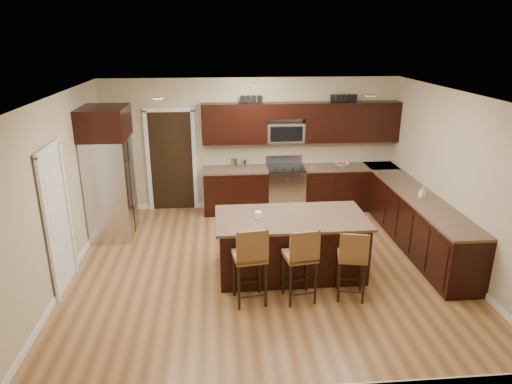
{
  "coord_description": "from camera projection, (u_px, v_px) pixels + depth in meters",
  "views": [
    {
      "loc": [
        -0.7,
        -6.43,
        3.53
      ],
      "look_at": [
        -0.11,
        0.4,
        1.13
      ],
      "focal_mm": 32.0,
      "sensor_mm": 36.0,
      "label": 1
    }
  ],
  "objects": [
    {
      "name": "floor",
      "position": [
        265.0,
        267.0,
        7.27
      ],
      "size": [
        6.0,
        6.0,
        0.0
      ],
      "primitive_type": "plane",
      "color": "#9A693D",
      "rests_on": "ground"
    },
    {
      "name": "ceiling",
      "position": [
        266.0,
        95.0,
        6.38
      ],
      "size": [
        6.0,
        6.0,
        0.0
      ],
      "primitive_type": "plane",
      "rotation": [
        3.14,
        0.0,
        0.0
      ],
      "color": "silver",
      "rests_on": "wall_back"
    },
    {
      "name": "wall_back",
      "position": [
        251.0,
        144.0,
        9.41
      ],
      "size": [
        6.0,
        0.0,
        6.0
      ],
      "primitive_type": "plane",
      "rotation": [
        1.57,
        0.0,
        0.0
      ],
      "color": "#C0AE8B",
      "rests_on": "floor"
    },
    {
      "name": "wall_left",
      "position": [
        59.0,
        192.0,
        6.58
      ],
      "size": [
        0.0,
        5.5,
        5.5
      ],
      "primitive_type": "plane",
      "rotation": [
        1.57,
        0.0,
        1.57
      ],
      "color": "#C0AE8B",
      "rests_on": "floor"
    },
    {
      "name": "wall_right",
      "position": [
        458.0,
        181.0,
        7.07
      ],
      "size": [
        0.0,
        5.5,
        5.5
      ],
      "primitive_type": "plane",
      "rotation": [
        1.57,
        0.0,
        -1.57
      ],
      "color": "#C0AE8B",
      "rests_on": "floor"
    },
    {
      "name": "base_cabinets",
      "position": [
        357.0,
        204.0,
        8.63
      ],
      "size": [
        4.02,
        3.96,
        0.92
      ],
      "color": "black",
      "rests_on": "floor"
    },
    {
      "name": "upper_cabinets",
      "position": [
        304.0,
        121.0,
        9.18
      ],
      "size": [
        4.0,
        0.33,
        0.8
      ],
      "color": "black",
      "rests_on": "wall_back"
    },
    {
      "name": "range",
      "position": [
        285.0,
        188.0,
        9.48
      ],
      "size": [
        0.76,
        0.64,
        1.11
      ],
      "color": "silver",
      "rests_on": "floor"
    },
    {
      "name": "microwave",
      "position": [
        285.0,
        132.0,
        9.24
      ],
      "size": [
        0.76,
        0.31,
        0.4
      ],
      "primitive_type": "cube",
      "color": "silver",
      "rests_on": "upper_cabinets"
    },
    {
      "name": "doorway",
      "position": [
        172.0,
        161.0,
        9.37
      ],
      "size": [
        0.85,
        0.03,
        2.06
      ],
      "primitive_type": "cube",
      "color": "black",
      "rests_on": "floor"
    },
    {
      "name": "pantry_door",
      "position": [
        57.0,
        222.0,
        6.41
      ],
      "size": [
        0.03,
        0.8,
        2.04
      ],
      "primitive_type": "cube",
      "color": "white",
      "rests_on": "floor"
    },
    {
      "name": "letter_decor",
      "position": [
        297.0,
        99.0,
        9.02
      ],
      "size": [
        2.2,
        0.03,
        0.15
      ],
      "primitive_type": null,
      "color": "black",
      "rests_on": "upper_cabinets"
    },
    {
      "name": "island",
      "position": [
        290.0,
        246.0,
        7.0
      ],
      "size": [
        2.27,
        1.19,
        0.92
      ],
      "rotation": [
        0.0,
        0.0,
        0.0
      ],
      "color": "black",
      "rests_on": "floor"
    },
    {
      "name": "stool_left",
      "position": [
        251.0,
        257.0,
        6.05
      ],
      "size": [
        0.48,
        0.48,
        1.14
      ],
      "rotation": [
        0.0,
        0.0,
        0.14
      ],
      "color": "olive",
      "rests_on": "floor"
    },
    {
      "name": "stool_mid",
      "position": [
        301.0,
        257.0,
        6.12
      ],
      "size": [
        0.47,
        0.47,
        1.1
      ],
      "rotation": [
        0.0,
        0.0,
        0.14
      ],
      "color": "olive",
      "rests_on": "floor"
    },
    {
      "name": "stool_right",
      "position": [
        353.0,
        257.0,
        6.2
      ],
      "size": [
        0.46,
        0.46,
        1.04
      ],
      "rotation": [
        0.0,
        0.0,
        -0.21
      ],
      "color": "olive",
      "rests_on": "floor"
    },
    {
      "name": "refrigerator",
      "position": [
        109.0,
        172.0,
        8.05
      ],
      "size": [
        0.79,
        0.97,
        2.35
      ],
      "color": "silver",
      "rests_on": "floor"
    },
    {
      "name": "floor_mat",
      "position": [
        274.0,
        232.0,
        8.55
      ],
      "size": [
        0.94,
        0.74,
        0.01
      ],
      "primitive_type": "cube",
      "rotation": [
        0.0,
        0.0,
        0.26
      ],
      "color": "brown",
      "rests_on": "floor"
    },
    {
      "name": "fruit_bowl",
      "position": [
        342.0,
        165.0,
        9.41
      ],
      "size": [
        0.33,
        0.33,
        0.07
      ],
      "primitive_type": "imported",
      "rotation": [
        0.0,
        0.0,
        -0.08
      ],
      "color": "silver",
      "rests_on": "base_cabinets"
    },
    {
      "name": "soap_bottle",
      "position": [
        423.0,
        192.0,
        7.62
      ],
      "size": [
        0.1,
        0.1,
        0.18
      ],
      "primitive_type": "imported",
      "rotation": [
        0.0,
        0.0,
        0.21
      ],
      "color": "#B2B2B2",
      "rests_on": "base_cabinets"
    },
    {
      "name": "canister_tall",
      "position": [
        234.0,
        164.0,
        9.2
      ],
      "size": [
        0.12,
        0.12,
        0.22
      ],
      "primitive_type": "cylinder",
      "color": "silver",
      "rests_on": "base_cabinets"
    },
    {
      "name": "canister_short",
      "position": [
        244.0,
        164.0,
        9.23
      ],
      "size": [
        0.11,
        0.11,
        0.18
      ],
      "primitive_type": "cylinder",
      "color": "silver",
      "rests_on": "base_cabinets"
    },
    {
      "name": "island_jar",
      "position": [
        258.0,
        215.0,
        6.78
      ],
      "size": [
        0.1,
        0.1,
        0.1
      ],
      "primitive_type": "cylinder",
      "color": "white",
      "rests_on": "island"
    }
  ]
}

